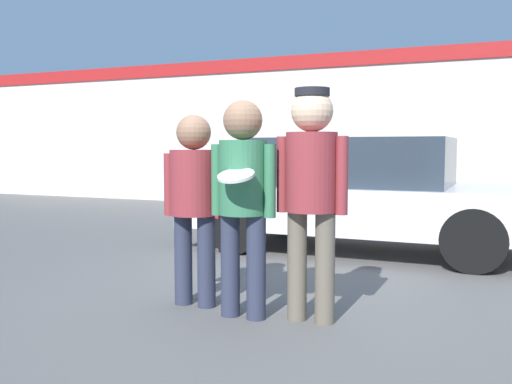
# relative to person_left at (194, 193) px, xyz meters

# --- Properties ---
(ground_plane) EXTENTS (56.00, 56.00, 0.00)m
(ground_plane) POSITION_rel_person_left_xyz_m (0.70, 0.27, -0.94)
(ground_plane) COLOR #5B5956
(storefront_building) EXTENTS (24.00, 0.22, 3.35)m
(storefront_building) POSITION_rel_person_left_xyz_m (0.70, 8.03, 0.76)
(storefront_building) COLOR silver
(storefront_building) RESTS_ON ground
(person_left) EXTENTS (0.57, 0.40, 1.58)m
(person_left) POSITION_rel_person_left_xyz_m (0.00, 0.00, 0.00)
(person_left) COLOR #2D3347
(person_left) RESTS_ON ground
(person_middle_with_frisbee) EXTENTS (0.53, 0.58, 1.67)m
(person_middle_with_frisbee) POSITION_rel_person_left_xyz_m (0.51, -0.15, 0.06)
(person_middle_with_frisbee) COLOR #2D3347
(person_middle_with_frisbee) RESTS_ON ground
(person_right) EXTENTS (0.55, 0.38, 1.75)m
(person_right) POSITION_rel_person_left_xyz_m (1.02, -0.03, 0.13)
(person_right) COLOR #665B4C
(person_right) RESTS_ON ground
(parked_car_near) EXTENTS (4.45, 1.95, 1.44)m
(parked_car_near) POSITION_rel_person_left_xyz_m (0.66, 3.12, -0.21)
(parked_car_near) COLOR silver
(parked_car_near) RESTS_ON ground
(shrub) EXTENTS (1.22, 1.22, 1.22)m
(shrub) POSITION_rel_person_left_xyz_m (-1.72, 7.23, -0.33)
(shrub) COLOR #2D6B33
(shrub) RESTS_ON ground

